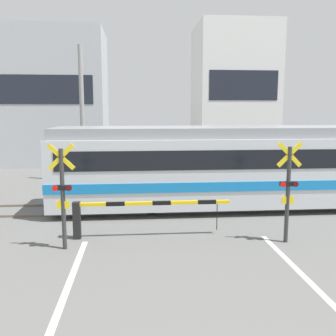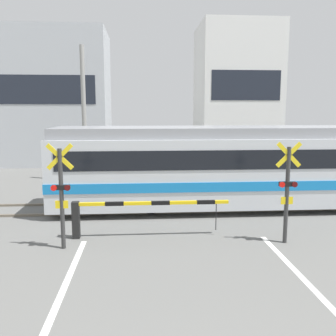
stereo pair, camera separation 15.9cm
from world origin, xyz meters
TOP-DOWN VIEW (x-y plane):
  - rail_track_near at (0.00, 10.61)m, footprint 50.00×0.10m
  - rail_track_far at (0.00, 12.04)m, footprint 50.00×0.10m
  - commuter_train at (5.01, 11.32)m, footprint 18.11×2.90m
  - crossing_barrier_near at (-1.51, 8.26)m, footprint 4.39×0.20m
  - crossing_barrier_far at (1.51, 14.36)m, footprint 4.39×0.20m
  - crossing_signal_left at (-2.94, 7.49)m, footprint 0.68×0.15m
  - crossing_signal_right at (2.94, 7.49)m, footprint 0.68×0.15m
  - building_left_of_street at (-6.56, 24.07)m, footprint 6.93×5.08m
  - building_right_of_street at (5.71, 24.07)m, footprint 5.24×5.08m
  - utility_pole_streetside at (-3.69, 16.86)m, footprint 0.22×0.22m

SIDE VIEW (x-z plane):
  - rail_track_near at x=0.00m, z-range 0.00..0.08m
  - rail_track_far at x=0.00m, z-range 0.00..0.08m
  - crossing_barrier_near at x=-1.51m, z-range 0.25..1.29m
  - crossing_barrier_far at x=1.51m, z-range 0.25..1.29m
  - crossing_signal_left at x=-2.94m, z-range 0.13..2.87m
  - crossing_signal_right at x=2.94m, z-range 0.13..2.87m
  - commuter_train at x=5.01m, z-range 0.11..3.07m
  - utility_pole_streetside at x=-3.69m, z-range 0.00..6.67m
  - building_left_of_street at x=-6.56m, z-range 0.00..8.73m
  - building_right_of_street at x=5.71m, z-range 0.00..9.30m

